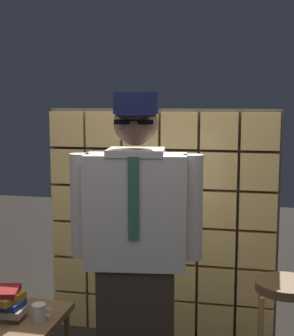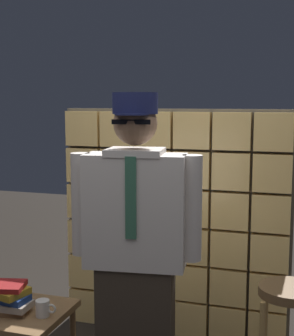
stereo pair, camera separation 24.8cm
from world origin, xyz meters
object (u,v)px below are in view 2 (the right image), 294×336
(book_stack, at_px, (10,298))
(bar_stool, at_px, (289,320))
(standing_person, at_px, (136,252))
(side_table, at_px, (22,321))
(coffee_mug, at_px, (43,308))

(book_stack, bearing_deg, bar_stool, 10.26)
(standing_person, bearing_deg, side_table, 171.70)
(standing_person, height_order, book_stack, standing_person)
(bar_stool, xyz_separation_m, side_table, (-1.51, -0.23, -0.12))
(book_stack, bearing_deg, standing_person, 2.94)
(bar_stool, relative_size, book_stack, 2.96)
(book_stack, xyz_separation_m, coffee_mug, (0.20, 0.02, -0.04))
(standing_person, relative_size, side_table, 3.39)
(bar_stool, bearing_deg, side_table, -171.16)
(standing_person, distance_m, book_stack, 0.83)
(book_stack, distance_m, coffee_mug, 0.21)
(standing_person, height_order, bar_stool, standing_person)
(standing_person, xyz_separation_m, coffee_mug, (-0.55, -0.02, -0.38))
(book_stack, bearing_deg, coffee_mug, 4.68)
(standing_person, xyz_separation_m, bar_stool, (0.80, 0.24, -0.37))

